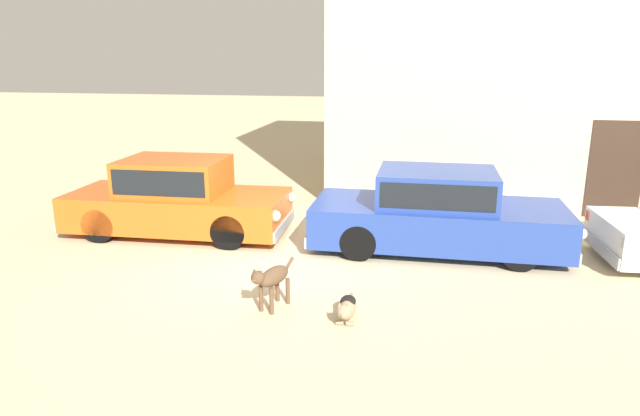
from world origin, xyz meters
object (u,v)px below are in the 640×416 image
object	(u,v)px
stray_dog_tan	(347,307)
parked_sedan_nearest	(177,197)
stray_dog_spotted	(272,278)
parked_sedan_second	(437,211)

from	to	relation	value
stray_dog_tan	parked_sedan_nearest	bearing A→B (deg)	-129.87
stray_dog_spotted	stray_dog_tan	size ratio (longest dim) A/B	0.98
parked_sedan_nearest	parked_sedan_second	bearing A→B (deg)	-2.26
parked_sedan_second	stray_dog_spotted	size ratio (longest dim) A/B	4.81
parked_sedan_second	stray_dog_spotted	distance (m)	3.72
parked_sedan_nearest	parked_sedan_second	distance (m)	4.98
parked_sedan_second	stray_dog_tan	size ratio (longest dim) A/B	4.71
parked_sedan_nearest	stray_dog_spotted	world-z (taller)	parked_sedan_nearest
parked_sedan_second	stray_dog_tan	distance (m)	3.33
parked_sedan_second	parked_sedan_nearest	bearing A→B (deg)	179.31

